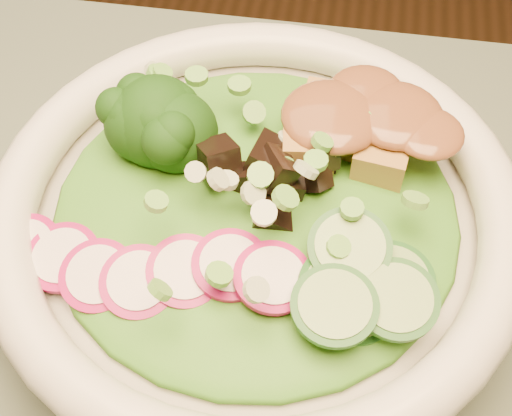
# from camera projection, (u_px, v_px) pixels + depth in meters

# --- Properties ---
(salad_bowl) EXTENTS (0.30, 0.30, 0.08)m
(salad_bowl) POSITION_uv_depth(u_px,v_px,m) (256.00, 230.00, 0.41)
(salad_bowl) COLOR silver
(salad_bowl) RESTS_ON dining_table
(lettuce_bed) EXTENTS (0.23, 0.23, 0.03)m
(lettuce_bed) POSITION_uv_depth(u_px,v_px,m) (256.00, 207.00, 0.39)
(lettuce_bed) COLOR #2E6B16
(lettuce_bed) RESTS_ON salad_bowl
(broccoli_florets) EXTENTS (0.10, 0.09, 0.05)m
(broccoli_florets) POSITION_uv_depth(u_px,v_px,m) (182.00, 113.00, 0.41)
(broccoli_florets) COLOR black
(broccoli_florets) RESTS_ON salad_bowl
(radish_slices) EXTENTS (0.13, 0.07, 0.02)m
(radish_slices) POSITION_uv_depth(u_px,v_px,m) (143.00, 273.00, 0.36)
(radish_slices) COLOR #9D0C4D
(radish_slices) RESTS_ON salad_bowl
(cucumber_slices) EXTENTS (0.09, 0.09, 0.04)m
(cucumber_slices) POSITION_uv_depth(u_px,v_px,m) (340.00, 287.00, 0.35)
(cucumber_slices) COLOR #97BE69
(cucumber_slices) RESTS_ON salad_bowl
(mushroom_heap) EXTENTS (0.09, 0.09, 0.04)m
(mushroom_heap) POSITION_uv_depth(u_px,v_px,m) (276.00, 177.00, 0.39)
(mushroom_heap) COLOR black
(mushroom_heap) RESTS_ON salad_bowl
(tofu_cubes) EXTENTS (0.11, 0.08, 0.04)m
(tofu_cubes) POSITION_uv_depth(u_px,v_px,m) (357.00, 137.00, 0.41)
(tofu_cubes) COLOR #A88238
(tofu_cubes) RESTS_ON salad_bowl
(peanut_sauce) EXTENTS (0.08, 0.06, 0.02)m
(peanut_sauce) POSITION_uv_depth(u_px,v_px,m) (360.00, 119.00, 0.40)
(peanut_sauce) COLOR brown
(peanut_sauce) RESTS_ON tofu_cubes
(scallion_garnish) EXTENTS (0.21, 0.21, 0.03)m
(scallion_garnish) POSITION_uv_depth(u_px,v_px,m) (256.00, 176.00, 0.37)
(scallion_garnish) COLOR #65AB3C
(scallion_garnish) RESTS_ON salad_bowl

